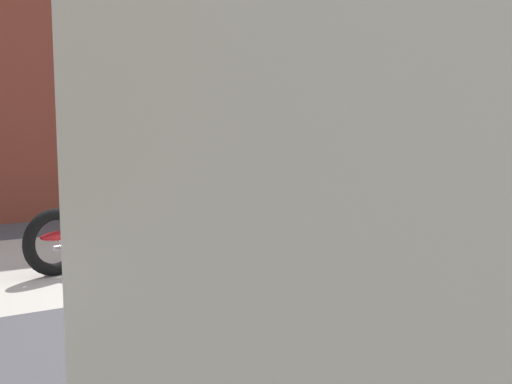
{
  "coord_description": "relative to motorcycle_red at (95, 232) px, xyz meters",
  "views": [
    {
      "loc": [
        -3.49,
        -5.16,
        1.62
      ],
      "look_at": [
        0.2,
        1.25,
        0.75
      ],
      "focal_mm": 40.7,
      "sensor_mm": 36.0,
      "label": 1
    }
  ],
  "objects": [
    {
      "name": "ground_plane",
      "position": [
        1.85,
        -1.35,
        -0.4
      ],
      "size": [
        80.0,
        80.0,
        0.0
      ],
      "primitive_type": "plane",
      "color": "#47474C"
    },
    {
      "name": "sidewalk_slab",
      "position": [
        1.85,
        0.4,
        -0.4
      ],
      "size": [
        36.0,
        3.5,
        0.01
      ],
      "primitive_type": "cube",
      "color": "#B2ADA3",
      "rests_on": "ground"
    },
    {
      "name": "motorcycle_green",
      "position": [
        1.89,
        0.31,
        0.0
      ],
      "size": [
        2.01,
        0.58,
        1.03
      ],
      "rotation": [
        0.0,
        0.0,
        0.0
      ],
      "color": "black",
      "rests_on": "ground"
    },
    {
      "name": "fire_hydrant",
      "position": [
        7.08,
        1.05,
        0.03
      ],
      "size": [
        0.22,
        0.22,
        0.84
      ],
      "color": "red",
      "rests_on": "ground"
    },
    {
      "name": "motorcycle_purple",
      "position": [
        4.19,
        0.26,
        0.0
      ],
      "size": [
        1.98,
        0.72,
        1.03
      ],
      "rotation": [
        0.0,
        0.0,
        2.93
      ],
      "color": "black",
      "rests_on": "ground"
    },
    {
      "name": "motorcycle_red",
      "position": [
        0.0,
        0.0,
        0.0
      ],
      "size": [
        1.94,
        0.85,
        1.03
      ],
      "rotation": [
        0.0,
        0.0,
        0.32
      ],
      "color": "black",
      "rests_on": "ground"
    },
    {
      "name": "brick_building_wall",
      "position": [
        1.85,
        3.85,
        2.37
      ],
      "size": [
        36.0,
        0.5,
        5.53
      ],
      "primitive_type": "cube",
      "color": "brown",
      "rests_on": "ground"
    }
  ]
}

